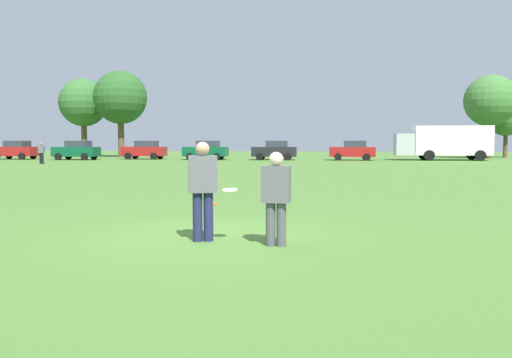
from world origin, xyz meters
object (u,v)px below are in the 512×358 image
(player_thrower, at_px, (203,186))
(parked_car_mid_left, at_px, (77,150))
(parked_car_near_left, at_px, (16,150))
(box_truck, at_px, (444,141))
(parked_car_far_right, at_px, (353,150))
(parked_car_near_right, at_px, (275,150))
(parked_car_center, at_px, (145,150))
(parked_car_mid_right, at_px, (206,150))
(frisbee, at_px, (230,190))
(player_defender, at_px, (276,194))
(traffic_cone, at_px, (210,197))
(bystander_sideline_watcher, at_px, (41,152))

(player_thrower, xyz_separation_m, parked_car_mid_left, (-21.22, 38.07, -0.04))
(parked_car_near_left, bearing_deg, box_truck, 3.47)
(parked_car_far_right, bearing_deg, parked_car_near_right, -179.53)
(parked_car_center, bearing_deg, parked_car_mid_left, -155.29)
(parked_car_near_left, bearing_deg, parked_car_mid_right, 3.30)
(parked_car_mid_left, height_order, parked_car_far_right, same)
(parked_car_center, bearing_deg, parked_car_mid_right, -7.15)
(frisbee, distance_m, parked_car_near_right, 40.48)
(player_defender, xyz_separation_m, parked_car_far_right, (3.47, 40.68, 0.05))
(frisbee, distance_m, parked_car_mid_left, 43.81)
(player_defender, xyz_separation_m, parked_car_mid_right, (-10.36, 40.17, 0.05))
(parked_car_center, distance_m, parked_car_mid_right, 6.43)
(traffic_cone, bearing_deg, parked_car_near_left, 128.57)
(parked_car_mid_left, relative_size, parked_car_mid_right, 1.00)
(frisbee, height_order, parked_car_mid_right, parked_car_mid_right)
(traffic_cone, xyz_separation_m, parked_car_mid_left, (-20.23, 33.03, 0.69))
(player_defender, distance_m, traffic_cone, 5.79)
(frisbee, relative_size, parked_car_near_left, 0.06)
(parked_car_center, bearing_deg, frisbee, -68.65)
(traffic_cone, distance_m, parked_car_near_right, 35.37)
(parked_car_mid_left, xyz_separation_m, parked_car_far_right, (25.98, 2.36, 0.00))
(parked_car_near_right, bearing_deg, frisbee, -85.80)
(parked_car_near_right, distance_m, box_truck, 15.74)
(parked_car_mid_right, bearing_deg, player_defender, -75.54)
(parked_car_mid_left, relative_size, bystander_sideline_watcher, 2.56)
(parked_car_mid_right, bearing_deg, parked_car_center, 172.85)
(traffic_cone, relative_size, box_truck, 0.06)
(parked_car_near_right, bearing_deg, box_truck, 3.51)
(parked_car_far_right, xyz_separation_m, bystander_sideline_watcher, (-24.53, -11.13, 0.00))
(frisbee, bearing_deg, parked_car_far_right, 83.94)
(parked_car_center, distance_m, parked_car_far_right, 20.21)
(parked_car_near_left, bearing_deg, parked_car_near_right, 3.45)
(player_defender, bearing_deg, bystander_sideline_watcher, 125.48)
(player_thrower, height_order, parked_car_near_left, parked_car_near_left)
(player_defender, xyz_separation_m, bystander_sideline_watcher, (-21.06, 29.55, 0.06))
(parked_car_near_left, bearing_deg, bystander_sideline_watcher, -49.40)
(player_defender, height_order, frisbee, player_defender)
(parked_car_near_right, relative_size, box_truck, 0.49)
(player_thrower, relative_size, traffic_cone, 3.58)
(parked_car_mid_left, distance_m, parked_car_near_right, 18.86)
(player_thrower, relative_size, parked_car_near_left, 0.41)
(traffic_cone, relative_size, bystander_sideline_watcher, 0.29)
(parked_car_far_right, bearing_deg, parked_car_near_left, -177.21)
(parked_car_center, xyz_separation_m, parked_car_mid_right, (6.38, -0.80, 0.00))
(parked_car_far_right, bearing_deg, traffic_cone, -99.22)
(parked_car_mid_left, xyz_separation_m, bystander_sideline_watcher, (1.45, -8.77, 0.00))
(player_thrower, bearing_deg, parked_car_mid_right, 102.80)
(frisbee, distance_m, bystander_sideline_watcher, 35.61)
(player_thrower, height_order, traffic_cone, player_thrower)
(frisbee, bearing_deg, traffic_cone, 106.12)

